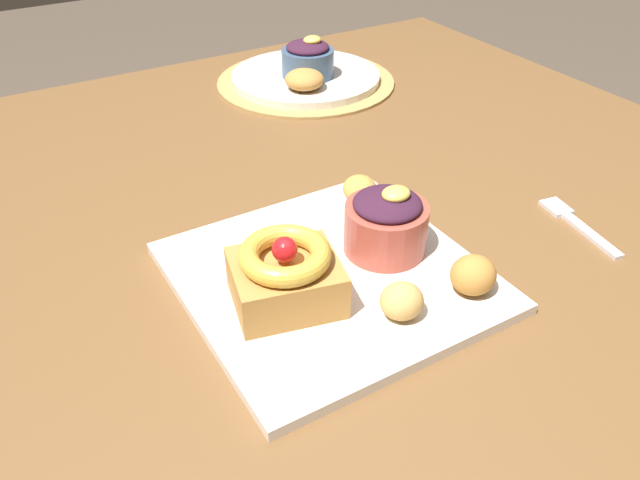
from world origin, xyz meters
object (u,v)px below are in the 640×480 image
Objects in this scene: back_pastry at (304,80)px; fork at (575,222)px; front_plate at (330,277)px; cake_slice at (286,274)px; fritter_back at (402,301)px; fritter_front at (473,275)px; back_plate at (306,77)px; fritter_middle at (360,189)px; back_ramekin at (308,59)px; berry_ramekin at (386,223)px.

back_pastry is 0.50× the size of fork.
cake_slice is (-0.06, -0.02, 0.04)m from front_plate.
fritter_back is 0.54m from back_pastry.
fritter_back is at bearing -110.27° from back_pastry.
back_plate is at bearing 75.99° from fritter_front.
fritter_back reaches higher than front_plate.
cake_slice is 2.81× the size of fritter_middle.
fritter_front is (0.10, -0.09, 0.03)m from front_plate.
fritter_middle is 0.48× the size of back_ramekin.
fritter_back is at bearing -75.60° from front_plate.
cake_slice is 0.18m from fritter_front.
back_ramekin reaches higher than fork.
back_pastry is (0.11, 0.32, 0.00)m from fritter_middle.
back_plate is 0.54m from fork.
fritter_middle is 1.00× the size of fritter_back.
cake_slice is at bearing -121.57° from back_plate.
front_plate is 4.56× the size of back_pastry.
berry_ramekin is 0.11m from fritter_front.
fritter_back is (0.08, -0.07, -0.01)m from cake_slice.
fritter_front reaches higher than back_pastry.
back_plate is at bearing 62.85° from front_plate.
back_pastry is at bearing -125.55° from back_ramekin.
berry_ramekin is 0.50m from back_ramekin.
fritter_middle reaches higher than front_plate.
berry_ramekin is 0.24m from fork.
fritter_back is (-0.05, -0.09, -0.02)m from berry_ramekin.
back_ramekin is at bearing 68.92° from fritter_middle.
cake_slice reaches higher than back_plate.
front_plate is at bearing -117.53° from back_ramekin.
fritter_front is (0.03, -0.10, -0.01)m from berry_ramekin.
cake_slice is at bearing -164.92° from front_plate.
fritter_back is at bearing -111.48° from back_plate.
front_plate is 0.53m from back_ramekin.
fork is at bearing 11.24° from fritter_front.
back_ramekin is 0.69× the size of fork.
back_plate is (0.18, 0.48, -0.03)m from berry_ramekin.
cake_slice is 0.20m from fritter_middle.
fritter_middle is 0.16× the size of back_plate.
cake_slice is 0.46× the size of back_plate.
fritter_front reaches higher than fritter_middle.
fritter_front reaches higher than fritter_back.
fritter_front is 0.20m from fork.
fork is (0.09, -0.48, -0.03)m from back_pastry.
back_plate is 1.99× the size of fork.
front_plate is 6.99× the size of fritter_back.
fritter_back is 0.28m from fork.
back_ramekin is at bearing 62.47° from front_plate.
cake_slice reaches higher than fritter_back.
front_plate is 0.14m from fritter_middle.
berry_ramekin reaches higher than fritter_middle.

